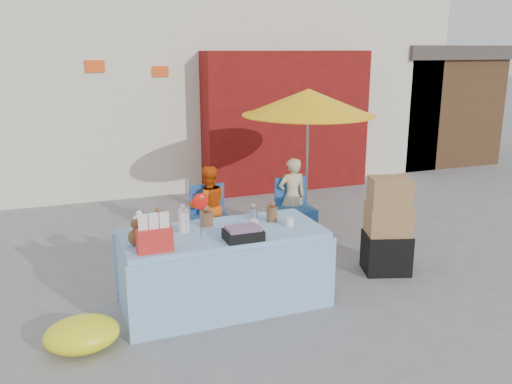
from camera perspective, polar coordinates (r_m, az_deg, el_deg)
name	(u,v)px	position (r m, az deg, el deg)	size (l,w,h in m)	color
ground	(256,293)	(6.13, 0.02, -10.63)	(80.00, 80.00, 0.00)	slate
backdrop	(160,27)	(12.94, -10.08, 16.72)	(14.00, 8.00, 7.80)	silver
market_table	(222,267)	(5.75, -3.55, -7.86)	(2.14, 1.02, 1.29)	#85ADD6
chair_left	(212,230)	(7.38, -4.70, -4.04)	(0.49, 0.48, 0.85)	#204F95
chair_right	(296,220)	(7.79, 4.18, -2.99)	(0.49, 0.48, 0.85)	#204F95
vendor_orange	(208,206)	(7.41, -5.04, -1.50)	(0.54, 0.42, 1.12)	#E04F0B
vendor_beige	(292,197)	(7.82, 3.81, -0.50)	(0.42, 0.27, 1.14)	beige
umbrella	(308,103)	(7.84, 5.55, 9.33)	(1.90, 1.90, 2.09)	gray
box_stack	(388,229)	(6.69, 13.69, -3.81)	(0.64, 0.58, 1.18)	black
tarp_bundle	(82,334)	(5.28, -17.85, -14.07)	(0.67, 0.54, 0.30)	yellow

